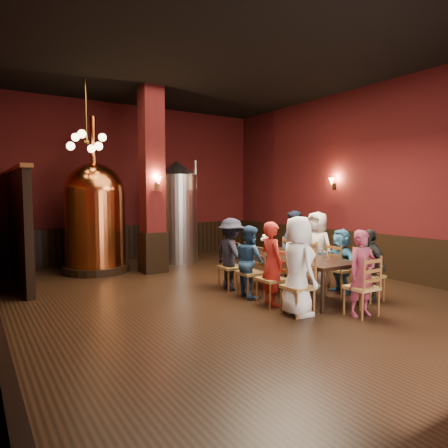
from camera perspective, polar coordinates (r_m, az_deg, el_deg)
room at (r=7.58m, az=0.03°, el=6.71°), size 10.00×10.02×4.50m
wainscot_right at (r=10.37m, az=18.81°, el=-3.83°), size 0.08×9.90×1.00m
wainscot_back at (r=12.14m, az=-12.74°, el=-2.53°), size 7.90×0.08×1.00m
column at (r=9.93m, az=-10.27°, el=6.10°), size 0.58×0.58×4.50m
partition at (r=9.65m, az=-27.25°, el=-0.51°), size 0.22×3.50×2.40m
pendant_cluster at (r=9.63m, az=-19.01°, el=11.06°), size 0.90×0.90×1.70m
sconce_wall at (r=10.75m, az=15.48°, el=5.61°), size 0.20×0.20×0.36m
sconce_column at (r=9.66m, az=-9.58°, el=5.86°), size 0.20×0.20×0.36m
dining_table at (r=7.79m, az=10.30°, el=-4.95°), size 1.07×2.43×0.75m
chair_0 at (r=6.55m, az=10.47°, el=-8.78°), size 0.47×0.47×0.92m
person_0 at (r=6.48m, az=10.51°, el=-5.92°), size 0.64×0.86×1.58m
chair_1 at (r=7.05m, az=6.82°, el=-7.79°), size 0.47×0.47×0.92m
person_1 at (r=7.00m, az=6.84°, el=-5.64°), size 0.42×0.57×1.46m
chair_2 at (r=7.57m, az=3.73°, el=-6.92°), size 0.47×0.47×0.92m
person_2 at (r=7.53m, az=3.74°, el=-5.32°), size 0.44×0.70×1.35m
chair_3 at (r=8.12m, az=1.01°, el=-6.13°), size 0.47×0.47×0.92m
person_3 at (r=8.07m, az=1.02°, el=-4.29°), size 0.54×0.94×1.45m
chair_4 at (r=7.76m, az=19.98°, el=-6.90°), size 0.47×0.47×0.92m
person_4 at (r=7.72m, az=20.02°, el=-5.51°), size 0.46×0.81×1.30m
chair_5 at (r=8.18m, az=16.31°, el=-6.22°), size 0.47×0.47×0.92m
person_5 at (r=8.16m, az=16.34°, el=-5.05°), size 0.61×1.22×1.26m
chair_6 at (r=8.64m, az=13.08°, el=-5.61°), size 0.47×0.47×0.92m
person_6 at (r=8.59m, az=13.11°, el=-3.50°), size 0.59×0.82×1.56m
chair_7 at (r=9.12m, az=10.14°, el=-5.03°), size 0.47×0.47×0.92m
person_7 at (r=9.07m, az=10.16°, el=-3.03°), size 0.46×0.80×1.56m
chair_8 at (r=6.77m, az=19.07°, el=-8.51°), size 0.47×0.47×0.92m
person_8 at (r=6.73m, az=19.11°, el=-6.65°), size 0.55×0.42×1.37m
copper_kettle at (r=10.31m, az=-17.94°, el=1.08°), size 1.89×1.89×3.80m
steel_vessel at (r=11.33m, az=-6.76°, el=1.76°), size 1.57×1.57×2.85m
rose_vase at (r=8.19m, az=6.06°, el=-2.34°), size 0.21×0.21×0.36m
wine_glass_0 at (r=7.17m, az=12.25°, el=-4.60°), size 0.07×0.07×0.17m
wine_glass_1 at (r=7.14m, az=12.49°, el=-4.64°), size 0.07×0.07×0.17m
wine_glass_2 at (r=7.26m, az=14.53°, el=-4.53°), size 0.07×0.07×0.17m
wine_glass_3 at (r=7.65m, az=13.74°, el=-4.06°), size 0.07×0.07×0.17m
wine_glass_4 at (r=7.85m, az=7.54°, el=-3.76°), size 0.07×0.07×0.17m
wine_glass_5 at (r=7.35m, az=14.12°, el=-4.41°), size 0.07×0.07×0.17m
wine_glass_6 at (r=8.41m, az=9.56°, el=-3.23°), size 0.07×0.07×0.17m
wine_glass_7 at (r=7.55m, az=11.62°, el=-4.14°), size 0.07×0.07×0.17m
wine_glass_8 at (r=7.17m, az=12.78°, el=-4.61°), size 0.07×0.07×0.17m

